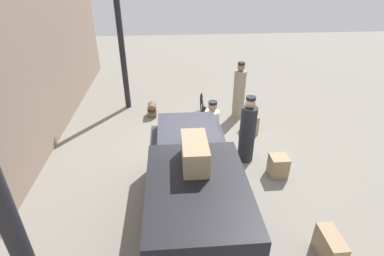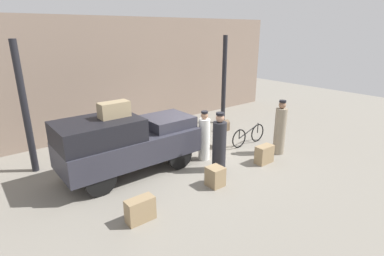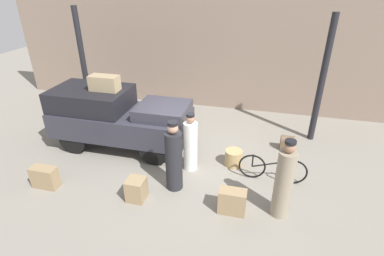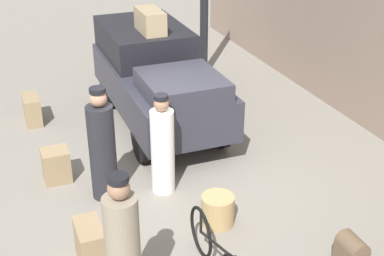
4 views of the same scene
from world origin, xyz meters
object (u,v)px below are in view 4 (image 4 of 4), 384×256
(suitcase_tan_flat, at_px, (352,251))
(suitcase_small_leather, at_px, (32,110))
(suitcase_black_upright, at_px, (90,245))
(trunk_on_truck_roof, at_px, (150,21))
(bicycle, at_px, (216,255))
(porter_with_bicycle, at_px, (163,148))
(porter_lifting_near_truck, at_px, (123,255))
(wicker_basket, at_px, (218,210))
(truck, at_px, (156,75))
(porter_standing_middle, at_px, (102,149))
(trunk_large_brown, at_px, (56,165))

(suitcase_tan_flat, height_order, suitcase_small_leather, suitcase_small_leather)
(suitcase_black_upright, relative_size, trunk_on_truck_roof, 0.73)
(suitcase_black_upright, distance_m, trunk_on_truck_roof, 4.76)
(bicycle, bearing_deg, porter_with_bicycle, 179.21)
(porter_lifting_near_truck, bearing_deg, trunk_on_truck_roof, 159.23)
(wicker_basket, bearing_deg, suitcase_small_leather, -154.64)
(wicker_basket, relative_size, suitcase_tan_flat, 1.05)
(porter_with_bicycle, bearing_deg, truck, 164.30)
(porter_standing_middle, bearing_deg, trunk_large_brown, -139.19)
(trunk_on_truck_roof, bearing_deg, suitcase_tan_flat, 10.61)
(trunk_large_brown, relative_size, trunk_on_truck_roof, 0.66)
(suitcase_small_leather, relative_size, suitcase_black_upright, 1.08)
(bicycle, relative_size, suitcase_small_leather, 2.63)
(suitcase_tan_flat, bearing_deg, porter_with_bicycle, -147.06)
(bicycle, bearing_deg, trunk_on_truck_roof, 171.63)
(porter_with_bicycle, bearing_deg, suitcase_black_upright, -47.36)
(truck, distance_m, wicker_basket, 3.58)
(wicker_basket, relative_size, suitcase_small_leather, 0.73)
(wicker_basket, xyz_separation_m, porter_lifting_near_truck, (1.20, -1.65, 0.63))
(wicker_basket, height_order, porter_lifting_near_truck, porter_lifting_near_truck)
(porter_standing_middle, distance_m, porter_with_bicycle, 0.90)
(porter_standing_middle, bearing_deg, porter_with_bicycle, 78.45)
(truck, height_order, wicker_basket, truck)
(porter_lifting_near_truck, height_order, trunk_on_truck_roof, trunk_on_truck_roof)
(trunk_large_brown, distance_m, suitcase_tan_flat, 4.67)
(truck, height_order, suitcase_tan_flat, truck)
(truck, height_order, suitcase_black_upright, truck)
(porter_lifting_near_truck, distance_m, suitcase_black_upright, 1.17)
(porter_with_bicycle, distance_m, suitcase_tan_flat, 3.07)
(suitcase_black_upright, height_order, trunk_on_truck_roof, trunk_on_truck_roof)
(trunk_large_brown, bearing_deg, trunk_on_truck_roof, 128.78)
(truck, distance_m, suitcase_black_upright, 4.29)
(porter_lifting_near_truck, height_order, suitcase_tan_flat, porter_lifting_near_truck)
(porter_with_bicycle, height_order, trunk_on_truck_roof, trunk_on_truck_roof)
(suitcase_tan_flat, bearing_deg, suitcase_small_leather, -150.56)
(bicycle, distance_m, suitcase_small_leather, 5.60)
(porter_standing_middle, distance_m, trunk_large_brown, 1.10)
(bicycle, distance_m, porter_lifting_near_truck, 1.29)
(bicycle, height_order, porter_lifting_near_truck, porter_lifting_near_truck)
(wicker_basket, height_order, trunk_on_truck_roof, trunk_on_truck_roof)
(truck, bearing_deg, wicker_basket, -3.82)
(trunk_on_truck_roof, bearing_deg, suitcase_black_upright, -27.74)
(bicycle, distance_m, suitcase_black_upright, 1.60)
(wicker_basket, height_order, trunk_large_brown, trunk_large_brown)
(porter_lifting_near_truck, xyz_separation_m, suitcase_tan_flat, (0.24, 2.85, -0.62))
(porter_lifting_near_truck, bearing_deg, suitcase_black_upright, -168.95)
(trunk_large_brown, xyz_separation_m, suitcase_black_upright, (2.20, 0.10, 0.02))
(trunk_large_brown, xyz_separation_m, suitcase_tan_flat, (3.44, 3.15, -0.04))
(bicycle, height_order, trunk_large_brown, bicycle)
(suitcase_small_leather, relative_size, trunk_on_truck_roof, 0.78)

